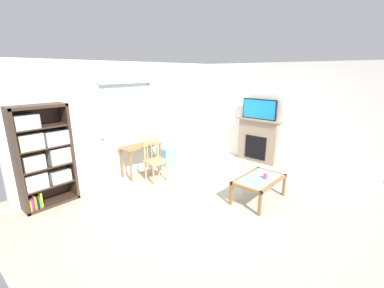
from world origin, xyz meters
name	(u,v)px	position (x,y,z in m)	size (l,w,h in m)	color
ground	(209,199)	(0.00, 0.00, -0.01)	(6.29, 5.61, 0.02)	#B2A893
wall_back_with_window	(133,120)	(0.01, 2.31, 1.25)	(5.29, 0.15, 2.55)	silver
wall_right	(276,115)	(2.71, 0.00, 1.28)	(0.12, 4.81, 2.55)	silver
bookshelf	(43,155)	(-2.07, 2.06, 0.93)	(0.90, 0.38, 1.81)	#38281E
desk_under_window	(141,150)	(-0.05, 1.96, 0.59)	(0.96, 0.44, 0.71)	brown
wooden_chair	(155,160)	(-0.08, 1.44, 0.46)	(0.47, 0.45, 0.90)	tan
plastic_drawer_unit	(166,156)	(0.76, 2.01, 0.24)	(0.35, 0.40, 0.47)	#72ADDB
fireplace	(257,140)	(2.55, 0.37, 0.58)	(0.26, 1.16, 1.15)	gray
tv	(259,109)	(2.53, 0.37, 1.41)	(0.06, 0.92, 0.52)	black
coffee_table	(259,181)	(0.60, -0.71, 0.38)	(1.04, 0.62, 0.44)	#8C9E99
sippy_cup	(265,176)	(0.66, -0.80, 0.48)	(0.07, 0.07, 0.09)	#DB3D84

